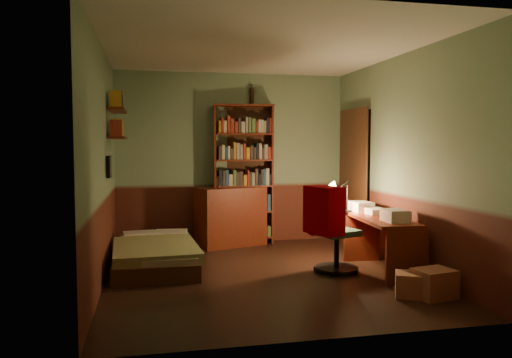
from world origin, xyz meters
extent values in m
cube|color=black|center=(0.00, 0.00, -0.01)|extent=(3.50, 4.00, 0.02)
cube|color=silver|center=(0.00, 0.00, 2.61)|extent=(3.50, 4.00, 0.02)
cube|color=gray|center=(0.00, 2.01, 1.30)|extent=(3.50, 0.02, 2.60)
cube|color=gray|center=(-1.76, 0.00, 1.30)|extent=(0.02, 4.00, 2.60)
cube|color=gray|center=(1.76, 0.00, 1.30)|extent=(0.02, 4.00, 2.60)
cube|color=gray|center=(0.00, -2.01, 1.30)|extent=(3.50, 0.02, 2.60)
cube|color=black|center=(1.72, 1.30, 1.00)|extent=(0.06, 0.90, 2.00)
cube|color=#402314|center=(1.69, 1.30, 1.00)|extent=(0.02, 0.98, 2.08)
cube|color=olive|center=(-1.19, 0.67, 0.26)|extent=(0.94, 1.76, 0.52)
cube|color=#591E0F|center=(-0.07, 1.76, 0.44)|extent=(1.09, 0.77, 0.88)
cube|color=#B2B2B7|center=(-0.12, 1.89, 0.96)|extent=(0.32, 0.26, 0.16)
cube|color=#591E0F|center=(0.15, 1.85, 1.06)|extent=(0.93, 0.39, 2.12)
cylinder|color=black|center=(0.31, 1.96, 2.22)|extent=(0.07, 0.07, 0.22)
cylinder|color=black|center=(0.30, 1.96, 2.25)|extent=(0.08, 0.08, 0.26)
cube|color=#591E0F|center=(1.44, -0.18, 0.32)|extent=(0.59, 1.24, 0.65)
cube|color=silver|center=(1.43, 0.42, 0.71)|extent=(0.25, 0.33, 0.13)
cone|color=black|center=(1.24, 0.42, 0.97)|extent=(0.24, 0.24, 0.64)
cube|color=#326441|center=(0.92, -0.04, 0.49)|extent=(0.60, 0.57, 0.97)
cube|color=#9D0008|center=(0.73, 0.11, 1.25)|extent=(0.39, 0.53, 0.56)
cube|color=#591E0F|center=(-1.64, 1.10, 1.60)|extent=(0.20, 0.90, 0.03)
cube|color=#591E0F|center=(-1.64, 1.10, 1.95)|extent=(0.20, 0.90, 0.03)
cube|color=black|center=(-1.72, 0.60, 1.25)|extent=(0.04, 0.32, 0.26)
cube|color=#9B6045|center=(1.49, -1.22, 0.14)|extent=(0.43, 0.37, 0.28)
cube|color=#9B6045|center=(1.30, -1.14, 0.12)|extent=(0.42, 0.40, 0.24)
camera|label=1|loc=(-1.25, -5.58, 1.50)|focal=35.00mm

